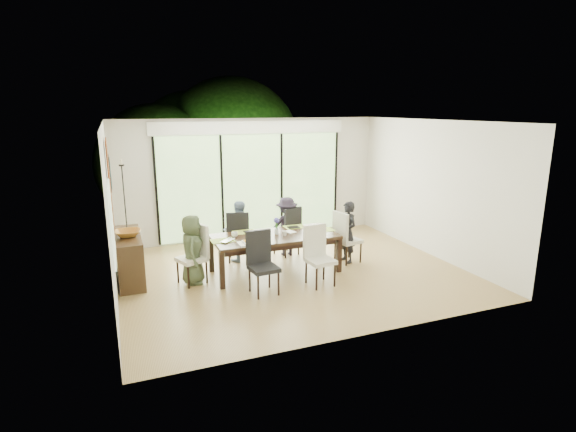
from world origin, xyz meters
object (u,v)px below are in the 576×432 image
object	(u,v)px
chair_left_end	(191,255)
cup_c	(313,227)
chair_right_end	(348,236)
bowl	(128,233)
chair_near_left	(264,264)
vase	(276,231)
chair_near_right	(321,256)
laptop	(230,241)
person_right_end	(347,232)
person_far_right	(287,226)
sideboard	(130,257)
chair_far_right	(286,230)
cup_b	(285,233)
person_far_left	(239,231)
chair_far_left	(238,235)
table_top	(275,237)
person_left_end	(192,249)
cup_a	(235,234)

from	to	relation	value
chair_left_end	cup_c	distance (m)	2.31
chair_right_end	bowl	xyz separation A→B (m)	(-3.97, 0.46, 0.36)
chair_near_left	vase	world-z (taller)	chair_near_left
bowl	vase	bearing A→B (deg)	-9.15
chair_near_right	laptop	xyz separation A→B (m)	(-1.35, 0.77, 0.20)
person_right_end	person_far_right	world-z (taller)	same
laptop	sideboard	xyz separation A→B (m)	(-1.62, 0.66, -0.30)
chair_far_right	cup_b	distance (m)	1.06
person_right_end	person_far_right	xyz separation A→B (m)	(-0.93, 0.83, 0.00)
person_far_left	cup_b	bearing A→B (deg)	122.78
chair_far_left	table_top	bearing A→B (deg)	134.85
table_top	chair_left_end	xyz separation A→B (m)	(-1.50, 0.00, -0.16)
chair_left_end	chair_near_left	size ratio (longest dim) A/B	1.00
chair_right_end	person_right_end	distance (m)	0.09
cup_b	person_right_end	bearing A→B (deg)	4.30
table_top	person_left_end	bearing A→B (deg)	180.00
cup_b	bowl	size ratio (longest dim) A/B	0.22
table_top	cup_b	size ratio (longest dim) A/B	24.00
chair_right_end	person_left_end	xyz separation A→B (m)	(-2.98, 0.00, 0.09)
chair_near_left	person_far_left	distance (m)	1.70
cup_c	sideboard	distance (m)	3.32
chair_near_left	chair_near_right	xyz separation A→B (m)	(1.00, 0.00, 0.00)
chair_near_right	person_far_left	distance (m)	1.95
table_top	cup_b	bearing A→B (deg)	-33.69
laptop	cup_b	world-z (taller)	cup_b
chair_far_right	cup_b	world-z (taller)	chair_far_right
vase	person_far_left	bearing A→B (deg)	122.66
table_top	sideboard	xyz separation A→B (m)	(-2.47, 0.56, -0.26)
person_right_end	cup_c	size ratio (longest dim) A/B	10.40
chair_right_end	person_left_end	distance (m)	2.98
chair_far_right	bowl	world-z (taller)	chair_far_right
chair_near_left	person_left_end	bearing A→B (deg)	132.87
chair_right_end	chair_far_right	world-z (taller)	same
table_top	person_left_end	xyz separation A→B (m)	(-1.48, 0.00, -0.07)
chair_near_right	person_far_left	size ratio (longest dim) A/B	0.85
person_far_right	sideboard	xyz separation A→B (m)	(-3.02, -0.27, -0.19)
chair_right_end	chair_near_right	size ratio (longest dim) A/B	1.00
person_left_end	cup_a	size ratio (longest dim) A/B	10.40
bowl	laptop	bearing A→B (deg)	-18.96
person_left_end	chair_left_end	bearing A→B (deg)	102.24
chair_right_end	sideboard	distance (m)	4.01
chair_far_right	laptop	world-z (taller)	chair_far_right
chair_near_right	vase	xyz separation A→B (m)	(-0.45, 0.92, 0.24)
person_far_left	vase	distance (m)	0.94
person_left_end	bowl	size ratio (longest dim) A/B	2.78
vase	bowl	distance (m)	2.55
chair_far_left	person_left_end	xyz separation A→B (m)	(-1.03, -0.85, 0.09)
person_far_right	cup_c	distance (m)	0.78
table_top	vase	world-z (taller)	vase
table_top	person_far_right	world-z (taller)	person_far_right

